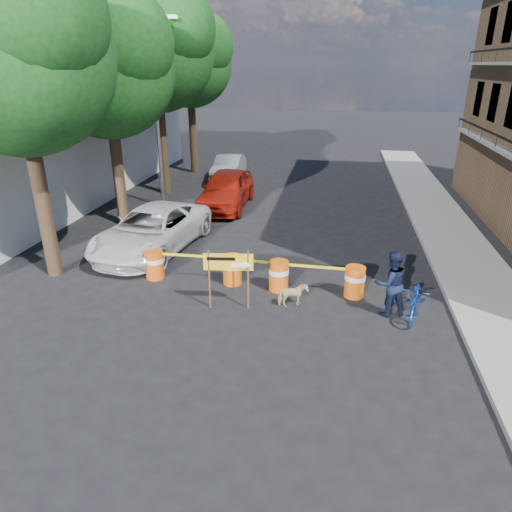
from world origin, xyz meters
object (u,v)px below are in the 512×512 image
at_px(sedan_red, 226,189).
at_px(barrel_mid_left, 232,269).
at_px(dog, 293,295).
at_px(barrel_mid_right, 279,275).
at_px(pedestrian, 391,283).
at_px(barrel_far_right, 355,281).
at_px(sedan_silver, 229,167).
at_px(detour_sign, 234,267).
at_px(bicycle, 418,285).
at_px(barrel_far_left, 154,264).
at_px(suv_white, 152,230).

bearing_deg(sedan_red, barrel_mid_left, -75.98).
relative_size(barrel_mid_left, dog, 1.14).
height_order(barrel_mid_right, dog, barrel_mid_right).
bearing_deg(pedestrian, barrel_mid_right, -37.96).
bearing_deg(barrel_far_right, sedan_silver, 116.58).
xyz_separation_m(barrel_mid_right, detour_sign, (-1.02, -1.30, 0.76)).
distance_m(barrel_mid_right, bicycle, 3.84).
distance_m(barrel_mid_right, pedestrian, 3.19).
xyz_separation_m(barrel_mid_left, barrel_far_right, (3.59, -0.21, 0.00)).
bearing_deg(pedestrian, barrel_far_right, -66.86).
height_order(pedestrian, sedan_red, pedestrian).
bearing_deg(sedan_silver, barrel_far_left, -88.37).
xyz_separation_m(barrel_mid_right, suv_white, (-4.78, 2.32, 0.29)).
relative_size(detour_sign, sedan_silver, 0.41).
xyz_separation_m(barrel_mid_right, pedestrian, (3.02, -0.92, 0.43)).
bearing_deg(sedan_silver, detour_sign, -77.95).
xyz_separation_m(pedestrian, dog, (-2.52, 0.00, -0.56)).
relative_size(barrel_far_right, sedan_red, 0.18).
relative_size(dog, suv_white, 0.15).
bearing_deg(dog, barrel_mid_left, 36.59).
xyz_separation_m(detour_sign, sedan_silver, (-3.60, 14.83, -0.56)).
bearing_deg(dog, detour_sign, 80.22).
bearing_deg(suv_white, barrel_mid_right, -18.10).
xyz_separation_m(barrel_mid_right, sedan_silver, (-4.62, 13.53, 0.20)).
distance_m(suv_white, sedan_silver, 11.21).
relative_size(bicycle, sedan_red, 0.37).
relative_size(barrel_mid_right, sedan_silver, 0.22).
xyz_separation_m(barrel_far_left, sedan_silver, (-0.76, 13.38, 0.20)).
distance_m(dog, sedan_silver, 15.33).
relative_size(detour_sign, pedestrian, 0.94).
distance_m(barrel_far_right, dog, 1.88).
height_order(barrel_mid_left, barrel_mid_right, same).
bearing_deg(barrel_mid_left, barrel_mid_right, -7.03).
height_order(barrel_far_right, dog, barrel_far_right).
relative_size(dog, sedan_red, 0.16).
xyz_separation_m(suv_white, sedan_silver, (0.16, 11.20, -0.09)).
bearing_deg(bicycle, sedan_silver, 133.66).
bearing_deg(barrel_far_left, bicycle, -8.01).
height_order(barrel_far_left, detour_sign, detour_sign).
relative_size(barrel_far_right, detour_sign, 0.53).
bearing_deg(barrel_mid_left, dog, -29.52).
xyz_separation_m(barrel_far_left, pedestrian, (6.89, -1.06, 0.43)).
distance_m(barrel_mid_left, bicycle, 5.26).
height_order(suv_white, sedan_red, sedan_red).
bearing_deg(sedan_red, suv_white, -103.78).
height_order(barrel_far_left, sedan_silver, sedan_silver).
xyz_separation_m(barrel_far_left, barrel_far_right, (6.03, -0.19, 0.00)).
bearing_deg(suv_white, pedestrian, -14.73).
height_order(barrel_mid_right, sedan_silver, sedan_silver).
xyz_separation_m(pedestrian, suv_white, (-7.80, 3.24, -0.14)).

